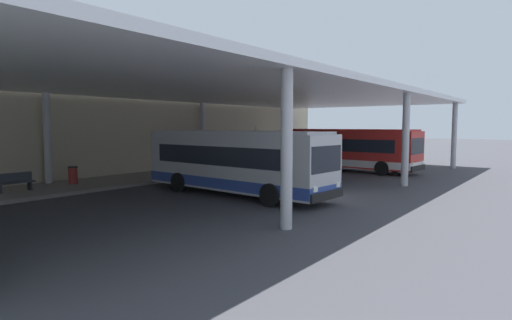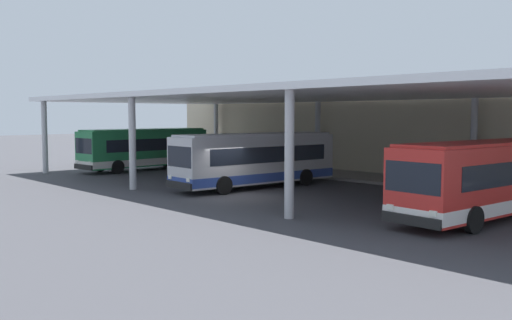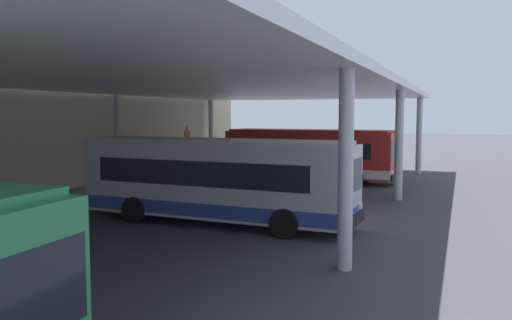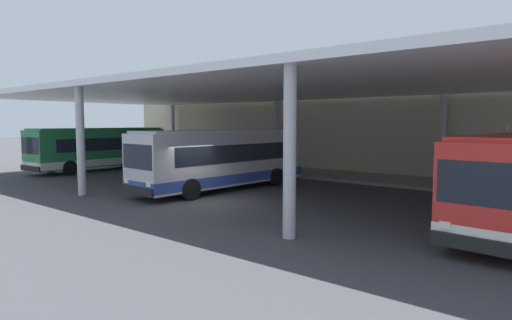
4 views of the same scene
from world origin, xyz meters
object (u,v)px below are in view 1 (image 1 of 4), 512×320
(bus_second_bay, at_px, (235,162))
(bus_middle_bay, at_px, (349,149))
(banner_sign, at_px, (256,143))
(trash_bin, at_px, (73,175))
(bench_waiting, at_px, (14,182))

(bus_second_bay, bearing_deg, bus_middle_bay, 1.05)
(bus_middle_bay, height_order, banner_sign, banner_sign)
(trash_bin, height_order, banner_sign, banner_sign)
(bus_middle_bay, relative_size, bench_waiting, 5.93)
(bench_waiting, relative_size, banner_sign, 0.56)
(bus_middle_bay, relative_size, trash_bin, 10.89)
(trash_bin, bearing_deg, banner_sign, -4.42)
(bus_middle_bay, distance_m, banner_sign, 7.71)
(bus_second_bay, relative_size, banner_sign, 3.33)
(bus_middle_bay, xyz_separation_m, banner_sign, (-1.87, 7.47, 0.32))
(bus_second_bay, relative_size, bus_middle_bay, 1.00)
(banner_sign, bearing_deg, bus_middle_bay, -75.98)
(bus_second_bay, height_order, bench_waiting, bus_second_bay)
(bench_waiting, bearing_deg, bus_middle_bay, -22.23)
(bench_waiting, distance_m, banner_sign, 18.62)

